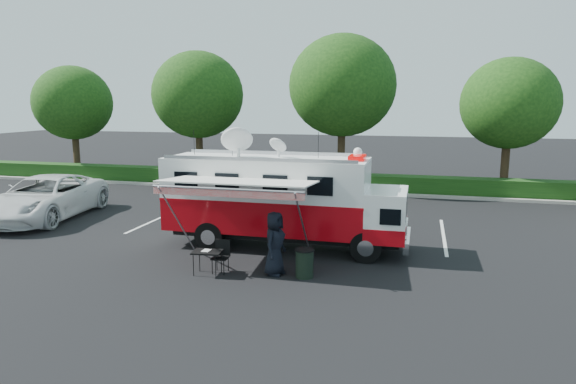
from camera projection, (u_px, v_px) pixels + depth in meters
The scene contains 10 objects.
ground_plane at pixel (284, 247), 18.08m from camera, with size 120.00×120.00×0.00m, color black.
back_border at pixel (362, 102), 29.22m from camera, with size 60.00×6.14×8.87m.
stall_lines at pixel (291, 226), 21.06m from camera, with size 24.12×5.50×0.01m.
command_truck at pixel (282, 199), 17.79m from camera, with size 8.44×2.32×4.05m.
awning at pixel (237, 184), 15.52m from camera, with size 4.61×2.40×2.79m.
white_suv at pixel (46, 218), 22.53m from camera, with size 3.08×6.68×1.86m, color silver.
person at pixel (275, 274), 15.28m from camera, with size 0.93×0.61×1.91m, color black.
folding_table at pixel (207, 253), 15.14m from camera, with size 0.91×0.69×0.73m.
folding_chair at pixel (221, 253), 15.44m from camera, with size 0.49×0.51×0.97m.
trash_bin at pixel (305, 263), 14.96m from camera, with size 0.57×0.57×0.85m.
Camera 1 is at (4.49, -16.87, 5.10)m, focal length 32.00 mm.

